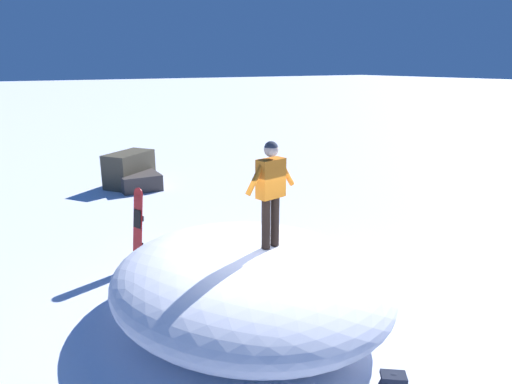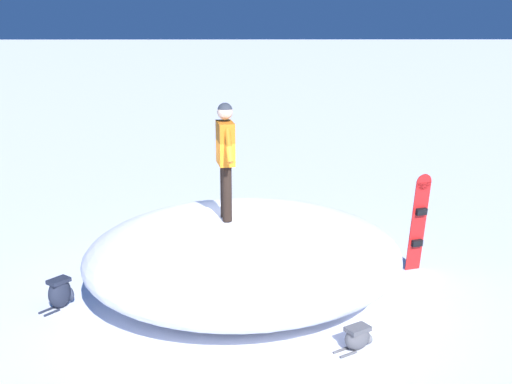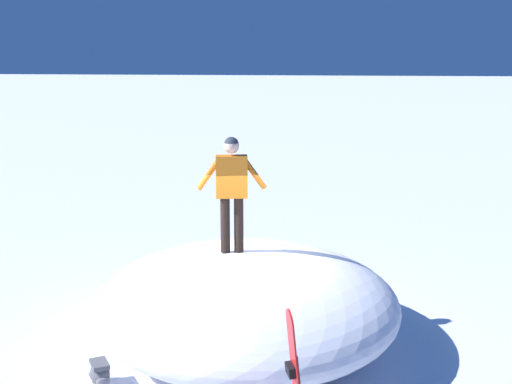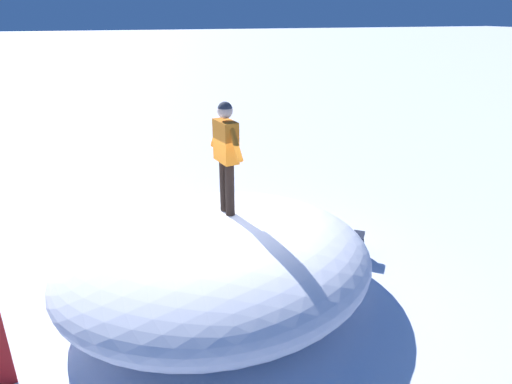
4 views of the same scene
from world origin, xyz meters
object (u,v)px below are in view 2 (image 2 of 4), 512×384
snowboarder_standing (225,150)px  snowboard_primary_upright (419,221)px  backpack_far (60,293)px  backpack_near (358,337)px

snowboarder_standing → snowboard_primary_upright: bearing=20.2°
snowboard_primary_upright → backpack_far: bearing=-166.6°
snowboard_primary_upright → backpack_far: (-5.68, -1.35, -0.66)m
snowboarder_standing → backpack_far: (-2.49, -0.18, -2.12)m
snowboarder_standing → backpack_near: (1.76, -1.45, -2.20)m
snowboarder_standing → backpack_near: 3.17m
backpack_far → snowboarder_standing: bearing=4.1°
snowboard_primary_upright → backpack_near: bearing=-118.6°
snowboard_primary_upright → backpack_far: snowboard_primary_upright is taller
backpack_far → backpack_near: bearing=-16.7°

